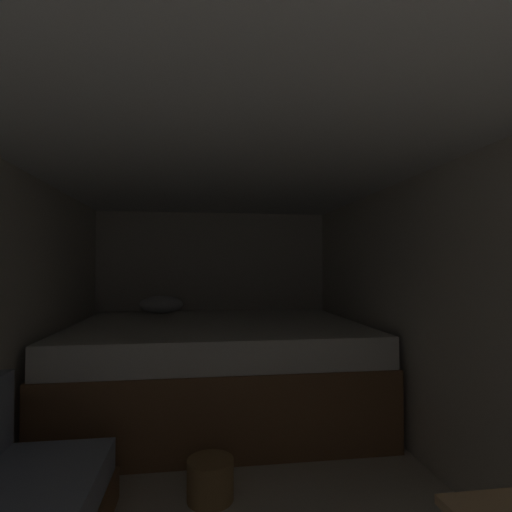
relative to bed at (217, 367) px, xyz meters
name	(u,v)px	position (x,y,z in m)	size (l,w,h in m)	color
ground_plane	(230,512)	(0.00, -1.51, -0.41)	(7.14, 7.14, 0.00)	beige
wall_back	(213,296)	(0.00, 1.09, 0.57)	(2.76, 0.05, 1.97)	beige
wall_right	(457,325)	(1.36, -1.51, 0.57)	(0.05, 5.14, 1.97)	beige
ceiling_slab	(231,147)	(0.00, -1.51, 1.58)	(2.76, 5.14, 0.05)	white
bed	(217,367)	(0.00, 0.00, 0.00)	(2.54, 2.03, 1.02)	brown
wicker_basket	(210,479)	(-0.10, -1.38, -0.30)	(0.27, 0.27, 0.23)	olive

